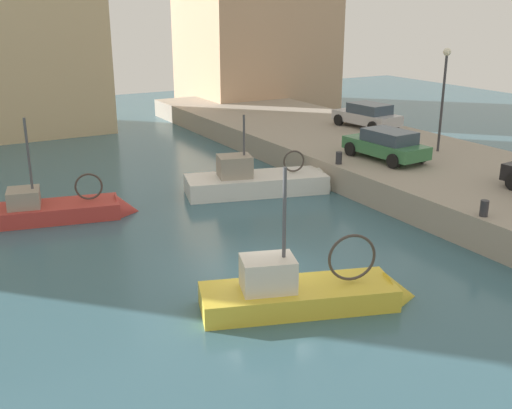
% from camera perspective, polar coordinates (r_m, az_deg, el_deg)
% --- Properties ---
extents(water_surface, '(80.00, 80.00, 0.00)m').
position_cam_1_polar(water_surface, '(19.11, 0.72, -6.37)').
color(water_surface, '#386070').
rests_on(water_surface, ground).
extents(fishing_boat_yellow, '(6.33, 3.48, 4.77)m').
position_cam_1_polar(fishing_boat_yellow, '(17.13, 5.03, -9.01)').
color(fishing_boat_yellow, gold).
rests_on(fishing_boat_yellow, ground).
extents(fishing_boat_white, '(7.21, 3.75, 4.42)m').
position_cam_1_polar(fishing_boat_white, '(27.05, 0.74, 1.40)').
color(fishing_boat_white, white).
rests_on(fishing_boat_white, ground).
extents(fishing_boat_red, '(5.88, 2.86, 4.79)m').
position_cam_1_polar(fishing_boat_red, '(24.90, -17.46, -1.00)').
color(fishing_boat_red, '#BC3833').
rests_on(fishing_boat_red, ground).
extents(parked_car_green, '(2.12, 4.13, 1.37)m').
position_cam_1_polar(parked_car_green, '(28.32, 12.09, 5.52)').
color(parked_car_green, '#387547').
rests_on(parked_car_green, quay_wall).
extents(parked_car_silver, '(2.32, 4.14, 1.38)m').
position_cam_1_polar(parked_car_silver, '(35.64, 10.37, 8.22)').
color(parked_car_silver, '#B7B7BC').
rests_on(parked_car_silver, quay_wall).
extents(mooring_bollard_south, '(0.28, 0.28, 0.55)m').
position_cam_1_polar(mooring_bollard_south, '(21.70, 20.55, -0.33)').
color(mooring_bollard_south, '#2D2D33').
rests_on(mooring_bollard_south, quay_wall).
extents(mooring_bollard_mid, '(0.28, 0.28, 0.55)m').
position_cam_1_polar(mooring_bollard_mid, '(27.25, 7.75, 4.34)').
color(mooring_bollard_mid, '#2D2D33').
rests_on(mooring_bollard_mid, quay_wall).
extents(quay_streetlamp, '(0.36, 0.36, 4.83)m').
position_cam_1_polar(quay_streetlamp, '(30.19, 17.18, 10.82)').
color(quay_streetlamp, '#38383D').
rests_on(quay_streetlamp, quay_wall).
extents(waterfront_building_central, '(11.07, 8.95, 13.35)m').
position_cam_1_polar(waterfront_building_central, '(49.43, 0.01, 16.84)').
color(waterfront_building_central, tan).
rests_on(waterfront_building_central, ground).
extents(waterfront_building_east_mid, '(9.96, 6.31, 16.12)m').
position_cam_1_polar(waterfront_building_east_mid, '(41.60, -21.50, 17.26)').
color(waterfront_building_east_mid, '#D1B284').
rests_on(waterfront_building_east_mid, ground).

